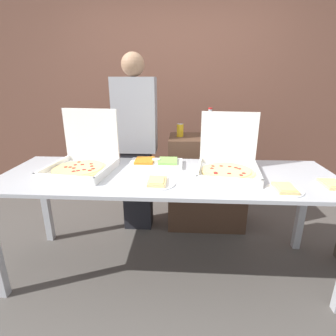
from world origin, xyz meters
name	(u,v)px	position (x,y,z in m)	size (l,w,h in m)	color
ground_plane	(168,268)	(0.00, 0.00, 0.00)	(16.00, 16.00, 0.00)	#514C47
brick_wall_behind	(176,87)	(0.00, 1.70, 1.40)	(10.00, 0.06, 2.80)	brown
buffet_table	(168,186)	(0.00, 0.00, 0.74)	(2.44, 0.81, 0.83)	#B7BABF
pizza_box_near_left	(83,160)	(-0.65, 0.06, 0.91)	(0.50, 0.51, 0.45)	white
pizza_box_far_right	(228,163)	(0.44, 0.06, 0.91)	(0.48, 0.50, 0.43)	white
paper_plate_front_left	(332,185)	(1.07, -0.17, 0.84)	(0.23, 0.23, 0.03)	white
paper_plate_front_center	(157,182)	(-0.06, -0.18, 0.84)	(0.25, 0.25, 0.03)	white
paper_plate_front_right	(285,189)	(0.75, -0.25, 0.84)	(0.23, 0.23, 0.03)	white
veggie_tray	(156,163)	(-0.11, 0.21, 0.85)	(0.42, 0.22, 0.05)	white
sideboard_podium	(207,182)	(0.36, 0.76, 0.48)	(0.78, 0.45, 0.96)	#4C3323
soda_bottle	(210,125)	(0.36, 0.74, 1.08)	(0.10, 0.10, 0.28)	#B7BCC1
soda_can_silver	(229,129)	(0.56, 0.84, 1.02)	(0.07, 0.07, 0.12)	silver
soda_can_colored	(180,130)	(0.08, 0.76, 1.02)	(0.07, 0.07, 0.12)	gold
person_guest_plaid	(136,143)	(-0.35, 0.67, 0.90)	(0.40, 0.22, 1.72)	black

